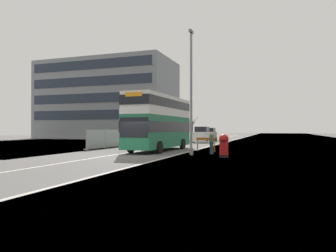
{
  "coord_description": "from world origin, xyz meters",
  "views": [
    {
      "loc": [
        9.91,
        -20.06,
        1.94
      ],
      "look_at": [
        1.4,
        4.5,
        2.2
      ],
      "focal_mm": 33.46,
      "sensor_mm": 36.0,
      "label": 1
    }
  ],
  "objects": [
    {
      "name": "ground",
      "position": [
        0.61,
        0.15,
        -0.05
      ],
      "size": [
        140.0,
        280.0,
        0.1
      ],
      "color": "#565451"
    },
    {
      "name": "bare_tree_far_verge_mid",
      "position": [
        -12.89,
        48.25,
        2.08
      ],
      "size": [
        2.55,
        3.52,
        4.03
      ],
      "color": "#4C3D2D",
      "rests_on": "ground"
    },
    {
      "name": "pedestrian_at_kerb",
      "position": [
        5.13,
        4.13,
        0.87
      ],
      "size": [
        0.34,
        0.34,
        1.73
      ],
      "color": "#2D3342",
      "rests_on": "ground"
    },
    {
      "name": "bare_tree_far_verge_far",
      "position": [
        -11.42,
        61.73,
        2.66
      ],
      "size": [
        3.06,
        3.22,
        5.18
      ],
      "color": "#4C3D2D",
      "rests_on": "ground"
    },
    {
      "name": "lamppost_foreground",
      "position": [
        3.88,
        2.67,
        4.45
      ],
      "size": [
        0.29,
        0.7,
        9.39
      ],
      "color": "gray",
      "rests_on": "ground"
    },
    {
      "name": "double_decker_bus",
      "position": [
        -0.04,
        6.35,
        2.59
      ],
      "size": [
        3.01,
        10.42,
        4.87
      ],
      "color": "#1E6B47",
      "rests_on": "ground"
    },
    {
      "name": "red_pillar_postbox",
      "position": [
        6.53,
        1.37,
        0.87
      ],
      "size": [
        0.66,
        0.66,
        1.6
      ],
      "color": "black",
      "rests_on": "ground"
    },
    {
      "name": "bare_tree_far_verge_near",
      "position": [
        -12.41,
        40.15,
        2.12
      ],
      "size": [
        2.7,
        2.52,
        4.2
      ],
      "color": "#4C3D2D",
      "rests_on": "ground"
    },
    {
      "name": "roadworks_barrier",
      "position": [
        4.11,
        6.79,
        0.77
      ],
      "size": [
        1.8,
        0.81,
        1.19
      ],
      "color": "orange",
      "rests_on": "ground"
    },
    {
      "name": "car_receding_far",
      "position": [
        -3.85,
        39.44,
        1.0
      ],
      "size": [
        1.96,
        4.11,
        2.14
      ],
      "color": "silver",
      "rests_on": "ground"
    },
    {
      "name": "car_oncoming_near",
      "position": [
        -0.1,
        23.72,
        1.07
      ],
      "size": [
        2.05,
        3.83,
        2.29
      ],
      "color": "silver",
      "rests_on": "ground"
    },
    {
      "name": "backdrop_office_block",
      "position": [
        -24.55,
        39.54,
        8.17
      ],
      "size": [
        28.15,
        14.43,
        16.33
      ],
      "color": "gray",
      "rests_on": "ground"
    },
    {
      "name": "car_receding_mid",
      "position": [
        -0.32,
        30.03,
        1.01
      ],
      "size": [
        1.93,
        3.81,
        2.15
      ],
      "color": "gray",
      "rests_on": "ground"
    },
    {
      "name": "construction_site_fence",
      "position": [
        -6.58,
        11.38,
        0.92
      ],
      "size": [
        0.44,
        13.8,
        1.94
      ],
      "color": "#A8AAAD",
      "rests_on": "ground"
    }
  ]
}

